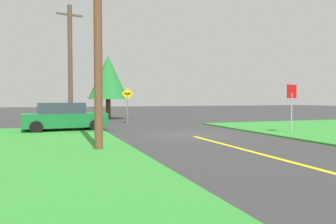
{
  "coord_description": "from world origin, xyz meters",
  "views": [
    {
      "loc": [
        -6.63,
        -15.94,
        1.87
      ],
      "look_at": [
        -0.03,
        2.79,
        1.06
      ],
      "focal_mm": 36.03,
      "sensor_mm": 36.0,
      "label": 1
    }
  ],
  "objects_px": {
    "parked_car_near_building": "(64,117)",
    "utility_pole_near": "(98,17)",
    "stop_sign": "(292,100)",
    "oak_tree_left": "(108,77)",
    "utility_pole_mid": "(70,64)",
    "direction_sign": "(127,101)"
  },
  "relations": [
    {
      "from": "stop_sign",
      "to": "utility_pole_mid",
      "type": "distance_m",
      "value": 14.69
    },
    {
      "from": "utility_pole_near",
      "to": "oak_tree_left",
      "type": "distance_m",
      "value": 18.46
    },
    {
      "from": "stop_sign",
      "to": "oak_tree_left",
      "type": "distance_m",
      "value": 17.38
    },
    {
      "from": "parked_car_near_building",
      "to": "utility_pole_near",
      "type": "distance_m",
      "value": 8.86
    },
    {
      "from": "parked_car_near_building",
      "to": "utility_pole_mid",
      "type": "height_order",
      "value": "utility_pole_mid"
    },
    {
      "from": "stop_sign",
      "to": "utility_pole_mid",
      "type": "relative_size",
      "value": 0.31
    },
    {
      "from": "parked_car_near_building",
      "to": "utility_pole_near",
      "type": "xyz_separation_m",
      "value": [
        0.88,
        -7.92,
        3.88
      ]
    },
    {
      "from": "stop_sign",
      "to": "oak_tree_left",
      "type": "xyz_separation_m",
      "value": [
        -6.82,
        15.87,
        1.93
      ]
    },
    {
      "from": "utility_pole_mid",
      "to": "oak_tree_left",
      "type": "relative_size",
      "value": 1.46
    },
    {
      "from": "oak_tree_left",
      "to": "parked_car_near_building",
      "type": "bearing_deg",
      "value": -112.32
    },
    {
      "from": "direction_sign",
      "to": "oak_tree_left",
      "type": "distance_m",
      "value": 6.33
    },
    {
      "from": "stop_sign",
      "to": "utility_pole_near",
      "type": "distance_m",
      "value": 10.79
    },
    {
      "from": "direction_sign",
      "to": "oak_tree_left",
      "type": "xyz_separation_m",
      "value": [
        -0.43,
        5.97,
        2.07
      ]
    },
    {
      "from": "parked_car_near_building",
      "to": "utility_pole_mid",
      "type": "distance_m",
      "value": 5.67
    },
    {
      "from": "stop_sign",
      "to": "utility_pole_near",
      "type": "xyz_separation_m",
      "value": [
        -10.14,
        -2.26,
        2.9
      ]
    },
    {
      "from": "utility_pole_near",
      "to": "direction_sign",
      "type": "xyz_separation_m",
      "value": [
        3.74,
        12.16,
        -3.04
      ]
    },
    {
      "from": "stop_sign",
      "to": "direction_sign",
      "type": "relative_size",
      "value": 0.97
    },
    {
      "from": "parked_car_near_building",
      "to": "direction_sign",
      "type": "relative_size",
      "value": 1.77
    },
    {
      "from": "utility_pole_mid",
      "to": "direction_sign",
      "type": "xyz_separation_m",
      "value": [
        3.97,
        -0.21,
        -2.6
      ]
    },
    {
      "from": "parked_car_near_building",
      "to": "utility_pole_near",
      "type": "relative_size",
      "value": 0.51
    },
    {
      "from": "oak_tree_left",
      "to": "utility_pole_mid",
      "type": "bearing_deg",
      "value": -121.66
    },
    {
      "from": "parked_car_near_building",
      "to": "oak_tree_left",
      "type": "height_order",
      "value": "oak_tree_left"
    }
  ]
}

